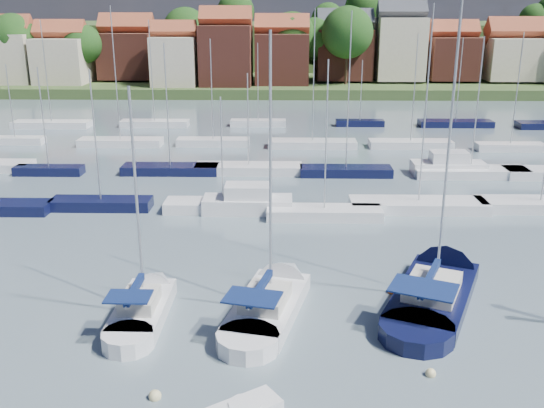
{
  "coord_description": "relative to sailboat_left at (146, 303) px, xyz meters",
  "views": [
    {
      "loc": [
        -2.43,
        -25.33,
        15.23
      ],
      "look_at": [
        -3.26,
        14.0,
        2.6
      ],
      "focal_mm": 40.0,
      "sensor_mm": 36.0,
      "label": 1
    }
  ],
  "objects": [
    {
      "name": "sailboat_centre",
      "position": [
        6.81,
        0.96,
        -0.01
      ],
      "size": [
        5.64,
        11.89,
        15.63
      ],
      "rotation": [
        0.0,
        0.0,
        1.34
      ],
      "color": "silver",
      "rests_on": "ground"
    },
    {
      "name": "buoy_d",
      "position": [
        13.74,
        -5.85,
        -0.37
      ],
      "size": [
        0.47,
        0.47,
        0.47
      ],
      "primitive_type": "sphere",
      "color": "beige",
      "rests_on": "ground"
    },
    {
      "name": "buoy_c",
      "position": [
        5.21,
        -4.63,
        -0.37
      ],
      "size": [
        0.48,
        0.48,
        0.48
      ],
      "primitive_type": "sphere",
      "color": "#D85914",
      "rests_on": "ground"
    },
    {
      "name": "marina_field",
      "position": [
        11.63,
        31.6,
        0.07
      ],
      "size": [
        79.62,
        41.41,
        15.93
      ],
      "color": "silver",
      "rests_on": "ground"
    },
    {
      "name": "far_shore_town",
      "position": [
        11.95,
        129.12,
        4.24
      ],
      "size": [
        212.46,
        90.0,
        22.27
      ],
      "color": "#384D26",
      "rests_on": "ground"
    },
    {
      "name": "sailboat_left",
      "position": [
        0.0,
        0.0,
        0.0
      ],
      "size": [
        2.55,
        9.39,
        12.84
      ],
      "rotation": [
        0.0,
        0.0,
        1.56
      ],
      "color": "silver",
      "rests_on": "ground"
    },
    {
      "name": "sailboat_navy",
      "position": [
        16.27,
        3.02,
        -0.02
      ],
      "size": [
        8.95,
        14.24,
        19.18
      ],
      "rotation": [
        0.0,
        0.0,
        1.16
      ],
      "color": "black",
      "rests_on": "ground"
    },
    {
      "name": "buoy_b",
      "position": [
        2.03,
        -7.72,
        -0.37
      ],
      "size": [
        0.54,
        0.54,
        0.54
      ],
      "primitive_type": "sphere",
      "color": "beige",
      "rests_on": "ground"
    },
    {
      "name": "ground",
      "position": [
        9.73,
        36.45,
        -0.37
      ],
      "size": [
        260.0,
        260.0,
        0.0
      ],
      "primitive_type": "plane",
      "color": "#4F5F6C",
      "rests_on": "ground"
    },
    {
      "name": "buoy_e",
      "position": [
        13.39,
        2.28,
        -0.37
      ],
      "size": [
        0.46,
        0.46,
        0.46
      ],
      "primitive_type": "sphere",
      "color": "#D85914",
      "rests_on": "ground"
    }
  ]
}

